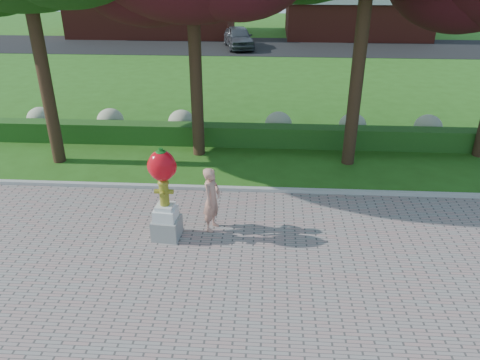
{
  "coord_description": "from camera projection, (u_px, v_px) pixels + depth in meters",
  "views": [
    {
      "loc": [
        0.57,
        -10.21,
        6.94
      ],
      "look_at": [
        -0.13,
        1.0,
        1.4
      ],
      "focal_mm": 35.0,
      "sensor_mm": 36.0,
      "label": 1
    }
  ],
  "objects": [
    {
      "name": "ground",
      "position": [
        243.0,
        245.0,
        12.25
      ],
      "size": [
        100.0,
        100.0,
        0.0
      ],
      "primitive_type": "plane",
      "color": "#2A5B16",
      "rests_on": "ground"
    },
    {
      "name": "curb",
      "position": [
        248.0,
        190.0,
        14.9
      ],
      "size": [
        40.0,
        0.18,
        0.15
      ],
      "primitive_type": "cube",
      "color": "#ADADA5",
      "rests_on": "ground"
    },
    {
      "name": "lawn_hedge",
      "position": [
        253.0,
        135.0,
        18.33
      ],
      "size": [
        24.0,
        0.7,
        0.8
      ],
      "primitive_type": "cube",
      "color": "#124016",
      "rests_on": "ground"
    },
    {
      "name": "hydrangea_row",
      "position": [
        268.0,
        124.0,
        19.13
      ],
      "size": [
        20.1,
        1.1,
        0.99
      ],
      "color": "#A1A37D",
      "rests_on": "ground"
    },
    {
      "name": "street",
      "position": [
        263.0,
        46.0,
        37.3
      ],
      "size": [
        50.0,
        8.0,
        0.02
      ],
      "primitive_type": "cube",
      "color": "black",
      "rests_on": "ground"
    },
    {
      "name": "hydrant_sculpture",
      "position": [
        164.0,
        192.0,
        11.93
      ],
      "size": [
        0.75,
        0.75,
        2.56
      ],
      "rotation": [
        0.0,
        0.0,
        -0.09
      ],
      "color": "gray",
      "rests_on": "walkway"
    },
    {
      "name": "woman",
      "position": [
        212.0,
        199.0,
        12.5
      ],
      "size": [
        0.62,
        0.76,
        1.82
      ],
      "primitive_type": "imported",
      "rotation": [
        0.0,
        0.0,
        1.26
      ],
      "color": "tan",
      "rests_on": "walkway"
    },
    {
      "name": "parked_car",
      "position": [
        239.0,
        37.0,
        36.34
      ],
      "size": [
        2.93,
        5.08,
        1.63
      ],
      "primitive_type": "imported",
      "rotation": [
        0.0,
        0.0,
        0.22
      ],
      "color": "#414349",
      "rests_on": "street"
    }
  ]
}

